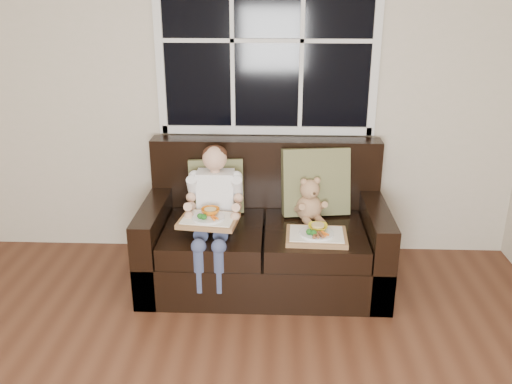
{
  "coord_description": "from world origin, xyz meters",
  "views": [
    {
      "loc": [
        0.41,
        -1.53,
        2.01
      ],
      "look_at": [
        0.28,
        1.85,
        0.73
      ],
      "focal_mm": 38.0,
      "sensor_mm": 36.0,
      "label": 1
    }
  ],
  "objects_px": {
    "child": "(214,201)",
    "tray_right": "(316,235)",
    "teddy_bear": "(309,203)",
    "tray_left": "(209,219)",
    "loveseat": "(264,238)"
  },
  "relations": [
    {
      "from": "loveseat",
      "to": "tray_right",
      "type": "relative_size",
      "value": 4.14
    },
    {
      "from": "loveseat",
      "to": "teddy_bear",
      "type": "height_order",
      "value": "loveseat"
    },
    {
      "from": "teddy_bear",
      "to": "tray_left",
      "type": "bearing_deg",
      "value": -174.04
    },
    {
      "from": "child",
      "to": "tray_left",
      "type": "bearing_deg",
      "value": -97.69
    },
    {
      "from": "tray_right",
      "to": "child",
      "type": "bearing_deg",
      "value": 168.1
    },
    {
      "from": "child",
      "to": "tray_left",
      "type": "relative_size",
      "value": 2.06
    },
    {
      "from": "loveseat",
      "to": "tray_right",
      "type": "distance_m",
      "value": 0.49
    },
    {
      "from": "loveseat",
      "to": "tray_right",
      "type": "height_order",
      "value": "loveseat"
    },
    {
      "from": "tray_left",
      "to": "tray_right",
      "type": "xyz_separation_m",
      "value": [
        0.71,
        -0.02,
        -0.1
      ]
    },
    {
      "from": "tray_right",
      "to": "teddy_bear",
      "type": "bearing_deg",
      "value": 98.59
    },
    {
      "from": "loveseat",
      "to": "teddy_bear",
      "type": "bearing_deg",
      "value": 3.71
    },
    {
      "from": "child",
      "to": "tray_right",
      "type": "relative_size",
      "value": 2.07
    },
    {
      "from": "child",
      "to": "teddy_bear",
      "type": "bearing_deg",
      "value": 11.92
    },
    {
      "from": "tray_right",
      "to": "loveseat",
      "type": "bearing_deg",
      "value": 142.37
    },
    {
      "from": "loveseat",
      "to": "teddy_bear",
      "type": "relative_size",
      "value": 5.18
    }
  ]
}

